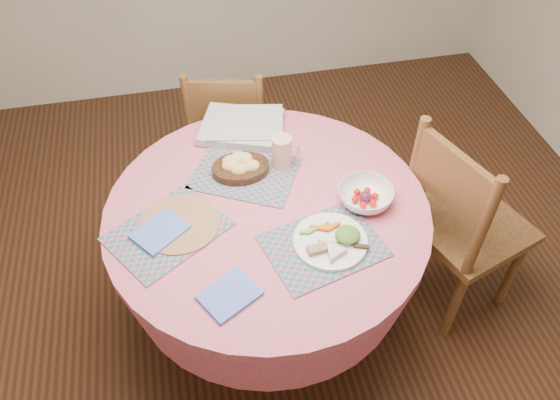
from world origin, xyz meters
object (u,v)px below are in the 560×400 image
(dinner_plate, at_px, (333,240))
(fruit_bowl, at_px, (365,196))
(wicker_trivet, at_px, (179,224))
(latte_mug, at_px, (282,152))
(dining_table, at_px, (268,241))
(chair_back, at_px, (229,133))
(bread_bowl, at_px, (240,165))
(chair_right, at_px, (460,222))

(dinner_plate, xyz_separation_m, fruit_bowl, (0.18, 0.18, 0.01))
(wicker_trivet, relative_size, latte_mug, 2.16)
(wicker_trivet, height_order, fruit_bowl, fruit_bowl)
(dining_table, distance_m, chair_back, 0.83)
(bread_bowl, bearing_deg, chair_right, -16.39)
(chair_right, distance_m, dinner_plate, 0.70)
(chair_right, bearing_deg, dining_table, 68.18)
(dinner_plate, height_order, latte_mug, latte_mug)
(latte_mug, bearing_deg, wicker_trivet, -151.94)
(chair_right, xyz_separation_m, chair_back, (-0.86, 0.88, -0.06))
(bread_bowl, bearing_deg, wicker_trivet, -138.74)
(chair_right, bearing_deg, fruit_bowl, 71.89)
(chair_right, xyz_separation_m, dinner_plate, (-0.63, -0.18, 0.25))
(dining_table, bearing_deg, wicker_trivet, -177.00)
(chair_right, distance_m, bread_bowl, 0.97)
(dining_table, bearing_deg, chair_back, 92.72)
(wicker_trivet, bearing_deg, latte_mug, 28.06)
(fruit_bowl, bearing_deg, wicker_trivet, 177.29)
(wicker_trivet, distance_m, latte_mug, 0.50)
(chair_right, distance_m, fruit_bowl, 0.52)
(dinner_plate, distance_m, bread_bowl, 0.51)
(bread_bowl, bearing_deg, chair_back, 87.40)
(dinner_plate, xyz_separation_m, latte_mug, (-0.09, 0.44, 0.05))
(wicker_trivet, height_order, dinner_plate, dinner_plate)
(chair_back, xyz_separation_m, wicker_trivet, (-0.29, -0.85, 0.29))
(chair_back, relative_size, fruit_bowl, 3.35)
(chair_right, height_order, dinner_plate, chair_right)
(wicker_trivet, height_order, latte_mug, latte_mug)
(dinner_plate, bearing_deg, chair_back, 102.35)
(chair_back, relative_size, bread_bowl, 3.88)
(fruit_bowl, bearing_deg, chair_right, 0.44)
(chair_right, xyz_separation_m, latte_mug, (-0.72, 0.26, 0.30))
(latte_mug, bearing_deg, bread_bowl, -179.48)
(chair_right, relative_size, chair_back, 1.12)
(chair_back, xyz_separation_m, bread_bowl, (-0.03, -0.61, 0.32))
(wicker_trivet, bearing_deg, dining_table, 3.00)
(wicker_trivet, xyz_separation_m, bread_bowl, (0.26, 0.23, 0.03))
(chair_back, distance_m, fruit_bowl, 1.02)
(chair_back, xyz_separation_m, dinner_plate, (0.23, -1.06, 0.31))
(wicker_trivet, height_order, bread_bowl, bread_bowl)
(chair_back, distance_m, wicker_trivet, 0.94)
(dining_table, height_order, chair_back, chair_back)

